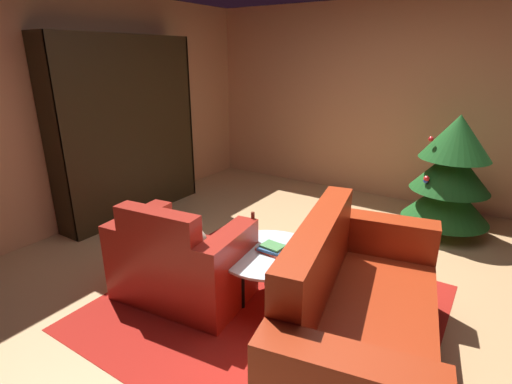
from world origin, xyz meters
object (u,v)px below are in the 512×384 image
(bookshelf_unit, at_px, (136,132))
(decorated_tree, at_px, (451,174))
(coffee_table, at_px, (268,256))
(book_stack_on_table, at_px, (272,248))
(couch_red, at_px, (357,320))
(bottle_on_table, at_px, (253,230))
(armchair_red, at_px, (181,263))

(bookshelf_unit, height_order, decorated_tree, bookshelf_unit)
(coffee_table, bearing_deg, book_stack_on_table, 42.30)
(couch_red, bearing_deg, bottle_on_table, 160.47)
(couch_red, bearing_deg, bookshelf_unit, 160.83)
(couch_red, height_order, book_stack_on_table, couch_red)
(couch_red, relative_size, decorated_tree, 1.43)
(bookshelf_unit, bearing_deg, coffee_table, -19.37)
(bookshelf_unit, relative_size, couch_red, 1.12)
(bookshelf_unit, bearing_deg, couch_red, -19.17)
(armchair_red, bearing_deg, decorated_tree, 57.69)
(bookshelf_unit, xyz_separation_m, bottle_on_table, (2.16, -0.74, -0.45))
(coffee_table, bearing_deg, decorated_tree, 66.26)
(couch_red, height_order, decorated_tree, decorated_tree)
(coffee_table, bearing_deg, armchair_red, -152.63)
(coffee_table, distance_m, bottle_on_table, 0.25)
(couch_red, distance_m, book_stack_on_table, 0.83)
(bookshelf_unit, height_order, coffee_table, bookshelf_unit)
(book_stack_on_table, height_order, bottle_on_table, bottle_on_table)
(bookshelf_unit, height_order, armchair_red, bookshelf_unit)
(armchair_red, distance_m, coffee_table, 0.70)
(bookshelf_unit, height_order, couch_red, bookshelf_unit)
(couch_red, xyz_separation_m, bottle_on_table, (-0.99, 0.35, 0.21))
(armchair_red, height_order, book_stack_on_table, armchair_red)
(couch_red, relative_size, bottle_on_table, 7.36)
(couch_red, height_order, coffee_table, couch_red)
(armchair_red, distance_m, bottle_on_table, 0.62)
(armchair_red, distance_m, couch_red, 1.41)
(bookshelf_unit, bearing_deg, armchair_red, -33.36)
(coffee_table, bearing_deg, couch_red, -18.56)
(armchair_red, bearing_deg, coffee_table, 27.37)
(armchair_red, height_order, bottle_on_table, armchair_red)
(coffee_table, relative_size, decorated_tree, 0.61)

